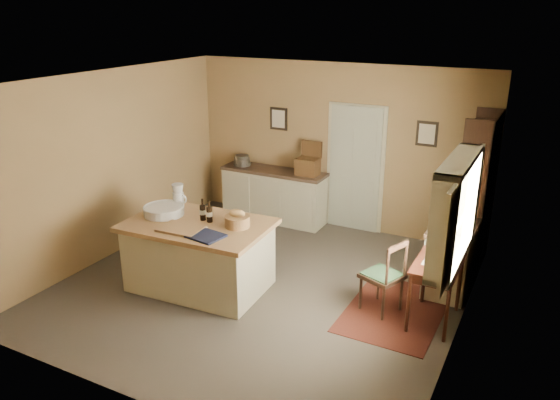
# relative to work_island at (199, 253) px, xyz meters

# --- Properties ---
(ground) EXTENTS (5.00, 5.00, 0.00)m
(ground) POSITION_rel_work_island_xyz_m (0.73, 0.38, -0.48)
(ground) COLOR brown
(ground) RESTS_ON ground
(wall_back) EXTENTS (5.00, 0.10, 2.70)m
(wall_back) POSITION_rel_work_island_xyz_m (0.73, 2.88, 0.87)
(wall_back) COLOR #967347
(wall_back) RESTS_ON ground
(wall_front) EXTENTS (5.00, 0.10, 2.70)m
(wall_front) POSITION_rel_work_island_xyz_m (0.73, -2.12, 0.87)
(wall_front) COLOR #967347
(wall_front) RESTS_ON ground
(wall_left) EXTENTS (0.10, 5.00, 2.70)m
(wall_left) POSITION_rel_work_island_xyz_m (-1.77, 0.38, 0.87)
(wall_left) COLOR #967347
(wall_left) RESTS_ON ground
(wall_right) EXTENTS (0.10, 5.00, 2.70)m
(wall_right) POSITION_rel_work_island_xyz_m (3.23, 0.38, 0.87)
(wall_right) COLOR #967347
(wall_right) RESTS_ON ground
(ceiling) EXTENTS (5.00, 5.00, 0.00)m
(ceiling) POSITION_rel_work_island_xyz_m (0.73, 0.38, 2.22)
(ceiling) COLOR silver
(ceiling) RESTS_ON wall_back
(door) EXTENTS (0.97, 0.06, 2.11)m
(door) POSITION_rel_work_island_xyz_m (1.08, 2.85, 0.57)
(door) COLOR #A7AA92
(door) RESTS_ON ground
(framed_prints) EXTENTS (2.82, 0.02, 0.38)m
(framed_prints) POSITION_rel_work_island_xyz_m (0.93, 2.86, 1.24)
(framed_prints) COLOR black
(framed_prints) RESTS_ON ground
(window) EXTENTS (0.25, 1.99, 1.12)m
(window) POSITION_rel_work_island_xyz_m (3.16, 0.18, 1.07)
(window) COLOR #BCB693
(window) RESTS_ON ground
(work_island) EXTENTS (1.89, 1.29, 1.20)m
(work_island) POSITION_rel_work_island_xyz_m (0.00, 0.00, 0.00)
(work_island) COLOR #BCB693
(work_island) RESTS_ON ground
(sideboard) EXTENTS (1.83, 0.52, 1.18)m
(sideboard) POSITION_rel_work_island_xyz_m (-0.26, 2.58, -0.00)
(sideboard) COLOR #BCB693
(sideboard) RESTS_ON ground
(rug) EXTENTS (1.12, 1.61, 0.01)m
(rug) POSITION_rel_work_island_xyz_m (2.48, 0.57, -0.48)
(rug) COLOR #542315
(rug) RESTS_ON ground
(writing_desk) EXTENTS (0.50, 0.82, 0.82)m
(writing_desk) POSITION_rel_work_island_xyz_m (2.93, 0.57, 0.18)
(writing_desk) COLOR #33150D
(writing_desk) RESTS_ON ground
(desk_chair) EXTENTS (0.55, 0.55, 0.92)m
(desk_chair) POSITION_rel_work_island_xyz_m (2.30, 0.52, -0.02)
(desk_chair) COLOR #311E14
(desk_chair) RESTS_ON ground
(right_cabinet) EXTENTS (0.55, 0.98, 0.99)m
(right_cabinet) POSITION_rel_work_island_xyz_m (2.93, 1.46, -0.02)
(right_cabinet) COLOR #BCB693
(right_cabinet) RESTS_ON ground
(shelving_unit) EXTENTS (0.37, 0.98, 2.19)m
(shelving_unit) POSITION_rel_work_island_xyz_m (3.09, 2.34, 0.61)
(shelving_unit) COLOR #311E14
(shelving_unit) RESTS_ON ground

